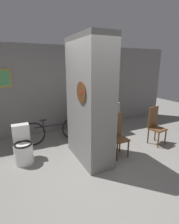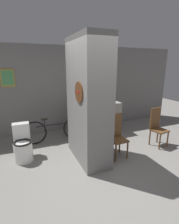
{
  "view_description": "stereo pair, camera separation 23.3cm",
  "coord_description": "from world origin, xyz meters",
  "px_view_note": "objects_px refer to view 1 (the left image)",
  "views": [
    {
      "loc": [
        -1.6,
        -2.58,
        2.06
      ],
      "look_at": [
        0.16,
        1.05,
        0.95
      ],
      "focal_mm": 28.0,
      "sensor_mm": 36.0,
      "label": 1
    },
    {
      "loc": [
        -1.39,
        -2.67,
        2.06
      ],
      "look_at": [
        0.16,
        1.05,
        0.95
      ],
      "focal_mm": 28.0,
      "sensor_mm": 36.0,
      "label": 2
    }
  ],
  "objects_px": {
    "chair_by_doorway": "(155,125)",
    "bottle_tall": "(97,99)",
    "toilet": "(23,147)",
    "chair_near_pillar": "(117,134)",
    "bicycle": "(54,130)"
  },
  "relations": [
    {
      "from": "bottle_tall",
      "to": "bicycle",
      "type": "bearing_deg",
      "value": -178.38
    },
    {
      "from": "toilet",
      "to": "chair_near_pillar",
      "type": "bearing_deg",
      "value": -17.77
    },
    {
      "from": "bicycle",
      "to": "chair_by_doorway",
      "type": "bearing_deg",
      "value": -27.38
    },
    {
      "from": "chair_by_doorway",
      "to": "bicycle",
      "type": "xyz_separation_m",
      "value": [
        -2.39,
        1.24,
        -0.19
      ]
    },
    {
      "from": "bicycle",
      "to": "chair_near_pillar",
      "type": "bearing_deg",
      "value": -49.9
    },
    {
      "from": "toilet",
      "to": "chair_near_pillar",
      "type": "distance_m",
      "value": 2.09
    },
    {
      "from": "bicycle",
      "to": "bottle_tall",
      "type": "distance_m",
      "value": 1.52
    },
    {
      "from": "toilet",
      "to": "chair_by_doorway",
      "type": "distance_m",
      "value": 3.31
    },
    {
      "from": "toilet",
      "to": "bottle_tall",
      "type": "relative_size",
      "value": 2.47
    },
    {
      "from": "toilet",
      "to": "chair_near_pillar",
      "type": "height_order",
      "value": "chair_near_pillar"
    },
    {
      "from": "chair_by_doorway",
      "to": "bottle_tall",
      "type": "distance_m",
      "value": 1.75
    },
    {
      "from": "toilet",
      "to": "bottle_tall",
      "type": "height_order",
      "value": "bottle_tall"
    },
    {
      "from": "chair_near_pillar",
      "to": "bicycle",
      "type": "xyz_separation_m",
      "value": [
        -1.12,
        1.33,
        -0.19
      ]
    },
    {
      "from": "chair_near_pillar",
      "to": "bottle_tall",
      "type": "distance_m",
      "value": 1.49
    },
    {
      "from": "chair_near_pillar",
      "to": "bicycle",
      "type": "relative_size",
      "value": 0.57
    }
  ]
}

